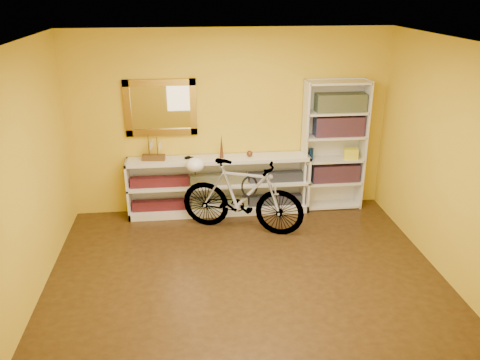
{
  "coord_description": "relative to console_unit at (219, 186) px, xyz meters",
  "views": [
    {
      "loc": [
        -0.6,
        -4.62,
        3.11
      ],
      "look_at": [
        0.0,
        0.7,
        0.95
      ],
      "focal_mm": 36.26,
      "sensor_mm": 36.0,
      "label": 1
    }
  ],
  "objects": [
    {
      "name": "cd_row_upper",
      "position": [
        0.0,
        -0.02,
        0.11
      ],
      "size": [
        2.5,
        0.13,
        0.14
      ],
      "primitive_type": "cube",
      "color": "navy",
      "rests_on": "console_unit"
    },
    {
      "name": "gilt_mirror",
      "position": [
        -0.77,
        0.15,
        1.12
      ],
      "size": [
        0.98,
        0.06,
        0.78
      ],
      "primitive_type": "cube",
      "color": "olive",
      "rests_on": "back_wall"
    },
    {
      "name": "right_wall",
      "position": [
        2.43,
        -1.81,
        0.88
      ],
      "size": [
        0.01,
        4.0,
        2.6
      ],
      "primitive_type": "cube",
      "color": "gold",
      "rests_on": "ground"
    },
    {
      "name": "bronze_ornament",
      "position": [
        0.04,
        0.0,
        0.59
      ],
      "size": [
        0.06,
        0.06,
        0.34
      ],
      "primitive_type": "cone",
      "color": "brown",
      "rests_on": "console_unit"
    },
    {
      "name": "book_row_b",
      "position": [
        1.72,
        0.03,
        0.83
      ],
      "size": [
        0.7,
        0.22,
        0.28
      ],
      "primitive_type": "cube",
      "color": "maroon",
      "rests_on": "bookcase"
    },
    {
      "name": "cd_row_lower",
      "position": [
        0.0,
        -0.02,
        -0.26
      ],
      "size": [
        2.5,
        0.13,
        0.14
      ],
      "primitive_type": "cube",
      "color": "black",
      "rests_on": "console_unit"
    },
    {
      "name": "bookcase",
      "position": [
        1.67,
        0.03,
        0.52
      ],
      "size": [
        0.9,
        0.3,
        1.9
      ],
      "primitive_type": null,
      "color": "silver",
      "rests_on": "floor"
    },
    {
      "name": "left_wall",
      "position": [
        -2.08,
        -1.81,
        0.88
      ],
      "size": [
        0.01,
        4.0,
        2.6
      ],
      "primitive_type": "cube",
      "color": "gold",
      "rests_on": "ground"
    },
    {
      "name": "model_ship",
      "position": [
        -0.9,
        0.0,
        0.61
      ],
      "size": [
        0.32,
        0.15,
        0.37
      ],
      "primitive_type": null,
      "rotation": [
        0.0,
        0.0,
        -0.12
      ],
      "color": "#442D13",
      "rests_on": "console_unit"
    },
    {
      "name": "console_unit",
      "position": [
        0.0,
        0.0,
        0.0
      ],
      "size": [
        2.6,
        0.35,
        0.85
      ],
      "primitive_type": null,
      "color": "silver",
      "rests_on": "floor"
    },
    {
      "name": "back_wall",
      "position": [
        0.18,
        0.19,
        0.88
      ],
      "size": [
        4.5,
        0.01,
        2.6
      ],
      "primitive_type": "cube",
      "color": "gold",
      "rests_on": "ground"
    },
    {
      "name": "bicycle",
      "position": [
        0.26,
        -0.58,
        0.08
      ],
      "size": [
        1.04,
        1.75,
        1.0
      ],
      "primitive_type": "imported",
      "rotation": [
        0.0,
        0.0,
        1.19
      ],
      "color": "silver",
      "rests_on": "floor"
    },
    {
      "name": "travel_mug",
      "position": [
        1.33,
        0.01,
        0.43
      ],
      "size": [
        0.08,
        0.08,
        0.17
      ],
      "primitive_type": "cylinder",
      "color": "navy",
      "rests_on": "bookcase"
    },
    {
      "name": "red_tin",
      "position": [
        1.47,
        0.06,
        1.12
      ],
      "size": [
        0.16,
        0.16,
        0.16
      ],
      "primitive_type": "cube",
      "rotation": [
        0.0,
        0.0,
        -0.34
      ],
      "color": "maroon",
      "rests_on": "bookcase"
    },
    {
      "name": "book_row_c",
      "position": [
        1.72,
        0.03,
        1.16
      ],
      "size": [
        0.7,
        0.22,
        0.25
      ],
      "primitive_type": "cube",
      "color": "#184F57",
      "rests_on": "bookcase"
    },
    {
      "name": "decorative_orb",
      "position": [
        0.44,
        0.0,
        0.47
      ],
      "size": [
        0.09,
        0.09,
        0.09
      ],
      "primitive_type": "sphere",
      "color": "brown",
      "rests_on": "console_unit"
    },
    {
      "name": "helmet",
      "position": [
        -0.34,
        -0.34,
        0.46
      ],
      "size": [
        0.25,
        0.24,
        0.19
      ],
      "primitive_type": "ellipsoid",
      "color": "white",
      "rests_on": "bicycle"
    },
    {
      "name": "wall_socket",
      "position": [
        1.08,
        0.17,
        -0.17
      ],
      "size": [
        0.09,
        0.02,
        0.09
      ],
      "primitive_type": "cube",
      "color": "silver",
      "rests_on": "back_wall"
    },
    {
      "name": "yellow_bag",
      "position": [
        1.92,
        -0.01,
        0.42
      ],
      "size": [
        0.22,
        0.17,
        0.16
      ],
      "primitive_type": "cube",
      "rotation": [
        0.0,
        0.0,
        -0.19
      ],
      "color": "yellow",
      "rests_on": "bookcase"
    },
    {
      "name": "book_row_a",
      "position": [
        1.72,
        0.03,
        0.12
      ],
      "size": [
        0.7,
        0.22,
        0.26
      ],
      "primitive_type": "cube",
      "color": "maroon",
      "rests_on": "bookcase"
    },
    {
      "name": "ceiling",
      "position": [
        0.18,
        -1.81,
        2.18
      ],
      "size": [
        4.5,
        4.0,
        0.01
      ],
      "primitive_type": "cube",
      "color": "silver",
      "rests_on": "ground"
    },
    {
      "name": "u_lock",
      "position": [
        0.36,
        -0.62,
        0.23
      ],
      "size": [
        0.22,
        0.02,
        0.22
      ],
      "primitive_type": "torus",
      "rotation": [
        1.57,
        0.0,
        0.0
      ],
      "color": "black",
      "rests_on": "bicycle"
    },
    {
      "name": "floor",
      "position": [
        0.18,
        -1.81,
        -0.43
      ],
      "size": [
        4.5,
        4.0,
        0.01
      ],
      "primitive_type": "cube",
      "color": "black",
      "rests_on": "ground"
    },
    {
      "name": "toy_car",
      "position": [
        -0.41,
        0.0,
        0.43
      ],
      "size": [
        0.0,
        0.0,
        0.0
      ],
      "primitive_type": "imported",
      "rotation": [
        0.0,
        0.0,
        1.59
      ],
      "color": "black",
      "rests_on": "console_unit"
    }
  ]
}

